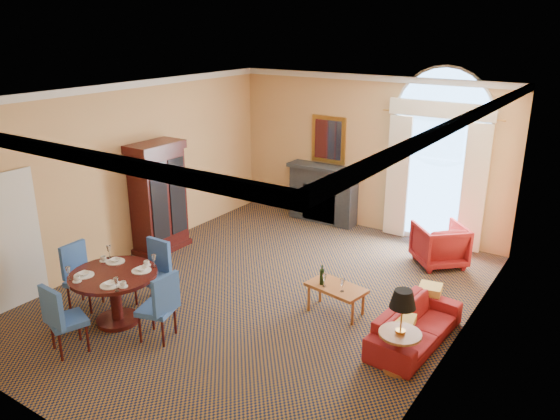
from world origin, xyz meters
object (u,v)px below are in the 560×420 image
Objects in this scene: dining_table at (114,286)px; sofa at (415,326)px; side_table at (401,321)px; coffee_table at (335,288)px; armoire at (158,199)px; armchair at (439,244)px.

dining_table is 0.72× the size of sofa.
sofa is 1.59× the size of side_table.
side_table is at bearing -21.84° from coffee_table.
coffee_table is (2.53, 2.00, -0.17)m from dining_table.
armoire is 5.45m from side_table.
side_table reaches higher than dining_table.
armoire reaches higher than sofa.
side_table is (3.88, 1.18, 0.12)m from dining_table.
armoire is 2.77m from dining_table.
coffee_table is at bearing 38.41° from dining_table.
dining_table reaches higher than armchair.
coffee_table is at bearing 89.63° from sofa.
armchair is 2.70m from coffee_table.
side_table reaches higher than sofa.
dining_table is at bearing -58.14° from armoire.
armoire is at bearing 89.50° from sofa.
coffee_table reaches higher than sofa.
dining_table is (1.44, -2.32, -0.43)m from armoire.
coffee_table is at bearing -4.60° from armoire.
armoire is 1.68× the size of dining_table.
sofa is at bearing 5.06° from coffee_table.
armoire reaches higher than side_table.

